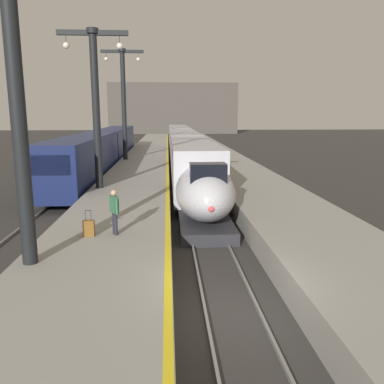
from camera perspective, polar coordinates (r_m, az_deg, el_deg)
ground_plane at (r=11.42m, az=5.90°, el=-17.29°), size 260.00×260.00×0.00m
platform_left at (r=35.06m, az=-7.31°, el=3.09°), size 4.80×110.00×1.05m
platform_right at (r=35.46m, az=5.89°, el=3.21°), size 4.80×110.00×1.05m
platform_left_safety_stripe at (r=34.92m, az=-3.58°, el=4.00°), size 0.20×107.80×0.01m
rail_main_left at (r=37.79m, az=-2.02°, el=3.04°), size 0.08×110.00×0.12m
rail_main_right at (r=37.86m, az=0.25°, el=3.07°), size 0.08×110.00×0.12m
rail_secondary_left at (r=38.44m, az=-14.19°, el=2.85°), size 0.08×110.00×0.12m
rail_secondary_right at (r=38.19m, az=-11.98°, el=2.89°), size 0.08×110.00×0.12m
highspeed_train_main at (r=42.74m, az=-1.22°, el=6.57°), size 2.92×55.83×3.60m
regional_train_adjacent at (r=40.08m, az=-12.75°, el=6.22°), size 2.85×36.60×3.80m
station_column_near at (r=12.28m, az=-24.58°, el=17.85°), size 4.00×0.68×10.11m
station_column_mid at (r=24.15m, az=-13.87°, el=13.58°), size 4.00×0.68×9.16m
station_column_far at (r=39.25m, az=-9.92°, el=13.69°), size 4.00×0.68×10.43m
passenger_near_edge at (r=14.68m, az=-11.22°, el=-2.38°), size 0.38×0.51×1.69m
rolling_suitcase at (r=14.86m, az=-14.75°, el=-5.11°), size 0.40×0.22×0.98m
terminus_back_wall at (r=111.91m, az=-2.72°, el=12.03°), size 36.00×2.00×14.00m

